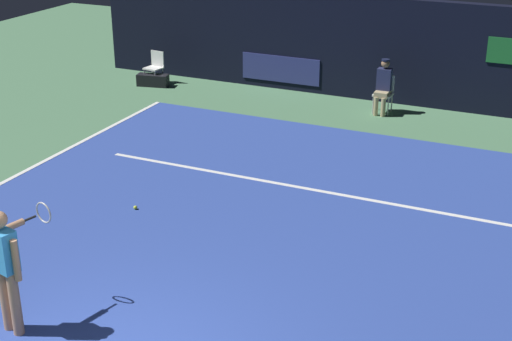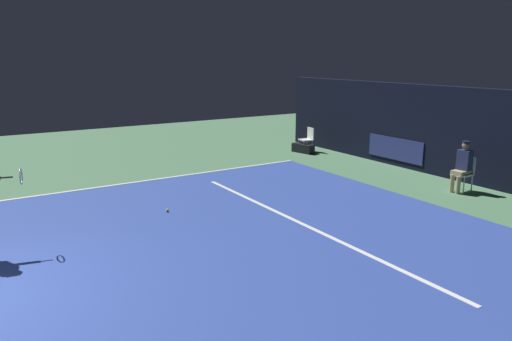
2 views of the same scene
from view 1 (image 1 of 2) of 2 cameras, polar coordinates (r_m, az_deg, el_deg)
name	(u,v)px [view 1 (image 1 of 2)]	position (r m, az deg, el deg)	size (l,w,h in m)	color
ground_plane	(257,229)	(12.51, 0.07, -4.49)	(32.13, 32.13, 0.00)	#4C7A56
court_surface	(257,229)	(12.50, 0.07, -4.47)	(10.47, 10.71, 0.01)	#2D479E
line_sideline_right	(12,178)	(15.20, -18.01, -0.52)	(0.10, 10.71, 0.01)	white
line_service	(298,187)	(14.06, 3.24, -1.27)	(8.17, 0.10, 0.01)	white
back_wall	(389,51)	(19.15, 10.08, 8.96)	(16.30, 0.33, 2.60)	black
tennis_player	(7,264)	(9.99, -18.40, -6.76)	(0.51, 1.02, 1.73)	tan
line_judge_on_chair	(383,86)	(18.29, 9.66, 6.37)	(0.45, 0.53, 1.32)	white
courtside_chair_near	(155,65)	(20.78, -7.68, 7.92)	(0.48, 0.46, 0.88)	white
tennis_ball	(135,208)	(13.33, -9.15, -2.79)	(0.07, 0.07, 0.07)	#CCE033
equipment_bag	(153,80)	(20.63, -7.84, 6.81)	(0.84, 0.32, 0.32)	black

